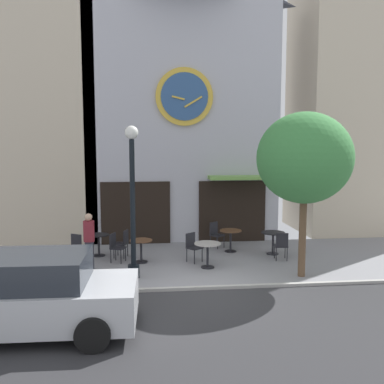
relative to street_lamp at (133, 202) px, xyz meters
The scene contains 19 objects.
ground_plane 3.44m from the street_lamp, 46.62° to the right, with size 29.10×12.10×0.13m.
clock_building 6.82m from the street_lamp, 71.95° to the left, with size 7.21×4.13×11.23m.
neighbor_building_left 9.54m from the street_lamp, 129.54° to the left, with size 6.85×3.54×15.78m.
neighbor_building_right 11.62m from the street_lamp, 32.22° to the left, with size 5.25×3.66×11.22m.
street_lamp is the anchor object (origin of this frame).
street_tree 4.81m from the street_lamp, ahead, with size 2.62×2.35×4.54m.
cafe_table_center_right 3.15m from the street_lamp, 116.39° to the left, with size 0.67×0.67×0.72m.
cafe_table_center_left 2.20m from the street_lamp, 82.76° to the left, with size 0.70×0.70×0.72m.
cafe_table_near_door 2.76m from the street_lamp, 18.36° to the left, with size 0.79×0.79×0.75m.
cafe_table_leftmost 4.37m from the street_lamp, 37.92° to the left, with size 0.74×0.74×0.75m.
cafe_table_rightmost 5.23m from the street_lamp, 24.07° to the left, with size 0.79×0.79×0.75m.
cafe_chair_left_end 5.02m from the street_lamp, 15.20° to the left, with size 0.45×0.45×0.90m.
cafe_chair_under_awning 2.95m from the street_lamp, 134.78° to the left, with size 0.55×0.55×0.90m.
cafe_chair_facing_wall 2.70m from the street_lamp, 100.53° to the left, with size 0.51×0.51×0.90m.
cafe_chair_by_entrance 2.35m from the street_lamp, 110.13° to the left, with size 0.52×0.52×0.90m.
cafe_chair_outer 2.79m from the street_lamp, 38.66° to the left, with size 0.56×0.56×0.90m.
cafe_chair_mid_row 4.53m from the street_lamp, 48.55° to the left, with size 0.56×0.56×0.90m.
pedestrian_maroon 2.02m from the street_lamp, 145.63° to the left, with size 0.45×0.45×1.67m.
parked_car_silver 4.04m from the street_lamp, 121.57° to the right, with size 4.34×2.10×1.55m.
Camera 1 is at (-1.47, -10.29, 3.67)m, focal length 39.69 mm.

